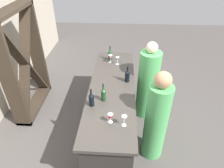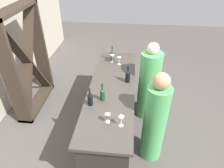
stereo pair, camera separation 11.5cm
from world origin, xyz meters
The scene contains 13 objects.
ground_plane centered at (0.00, 0.00, 0.00)m, with size 12.00×12.00×0.00m, color #4C4744.
bar_counter centered at (0.00, 0.00, 0.45)m, with size 2.52×0.73×0.90m.
wine_rack centered at (0.51, 1.65, 0.99)m, with size 1.22×0.28×1.98m.
wine_bottle_leftmost_near_black centered at (-0.48, 0.26, 1.01)m, with size 0.08×0.08×0.28m.
wine_bottle_second_left_olive_green centered at (-0.35, 0.10, 1.01)m, with size 0.07×0.07×0.29m.
wine_bottle_center_near_black centered at (0.17, -0.24, 1.02)m, with size 0.08×0.08×0.30m.
wine_bottle_second_right_olive_green centered at (0.92, 0.09, 1.01)m, with size 0.07×0.07×0.29m.
wine_glass_near_left centered at (-0.84, -0.20, 1.01)m, with size 0.07×0.07×0.16m.
wine_glass_near_center centered at (0.75, -0.06, 1.02)m, with size 0.07×0.07×0.15m.
wine_glass_near_right centered at (-0.79, -0.03, 1.00)m, with size 0.07×0.07×0.14m.
wine_glass_far_left centered at (0.82, 0.08, 1.01)m, with size 0.08×0.08×0.16m.
person_left_guest centered at (-0.53, -0.67, 0.71)m, with size 0.40×0.40×1.52m.
person_center_guest centered at (0.41, -0.63, 0.69)m, with size 0.41×0.41×1.52m.
Camera 1 is at (-2.65, -0.16, 2.79)m, focal length 32.20 mm.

